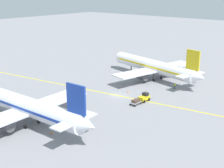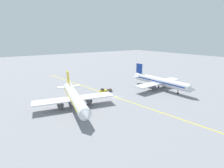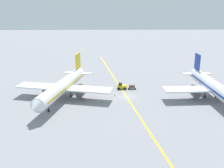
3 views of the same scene
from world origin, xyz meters
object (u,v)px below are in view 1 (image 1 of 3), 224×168
Objects in this scene: baggage_tug_white at (144,97)px; baggage_cart_trailing at (136,102)px; airplane_at_gate at (26,106)px; traffic_cone_mid_apron at (51,133)px; ground_crew_worker at (175,86)px; traffic_cone_near_nose at (128,92)px; airplane_adjacent_stand at (154,67)px.

baggage_tug_white reaches higher than baggage_cart_trailing.
baggage_tug_white is at bearing -22.07° from airplane_at_gate.
traffic_cone_mid_apron is at bearing 172.92° from baggage_tug_white.
ground_crew_worker is at bearing -6.17° from traffic_cone_mid_apron.
baggage_cart_trailing is (-3.30, 0.08, -0.14)m from baggage_tug_white.
ground_crew_worker is at bearing -16.46° from airplane_at_gate.
baggage_cart_trailing is 4.79× the size of traffic_cone_near_nose.
traffic_cone_near_nose is 27.75m from traffic_cone_mid_apron.
baggage_tug_white is 3.30m from baggage_cart_trailing.
traffic_cone_mid_apron is at bearing -172.87° from airplane_adjacent_stand.
traffic_cone_near_nose and traffic_cone_mid_apron have the same top height.
traffic_cone_near_nose is at bearing -172.86° from airplane_adjacent_stand.
traffic_cone_mid_apron is (-25.13, 3.12, -0.63)m from baggage_tug_white.
ground_crew_worker is 3.05× the size of traffic_cone_near_nose.
traffic_cone_mid_apron is at bearing -172.88° from traffic_cone_near_nose.
traffic_cone_mid_apron is (0.19, -7.14, -3.43)m from airplane_at_gate.
baggage_tug_white is at bearing -7.08° from traffic_cone_mid_apron.
baggage_cart_trailing reaches higher than traffic_cone_near_nose.
ground_crew_worker is at bearing -3.74° from baggage_cart_trailing.
airplane_at_gate is at bearing 91.54° from traffic_cone_mid_apron.
traffic_cone_near_nose is (-10.31, 7.53, -0.63)m from ground_crew_worker.
traffic_cone_mid_apron is at bearing -88.46° from airplane_at_gate.
baggage_cart_trailing is 8.65m from traffic_cone_near_nose.
baggage_cart_trailing is at bearing -7.94° from traffic_cone_mid_apron.
ground_crew_worker is at bearing -4.36° from baggage_tug_white.
traffic_cone_near_nose is at bearing -7.61° from airplane_at_gate.
baggage_cart_trailing is at bearing 176.26° from ground_crew_worker.
airplane_adjacent_stand is 64.07× the size of traffic_cone_mid_apron.
airplane_adjacent_stand is at bearing 26.13° from baggage_tug_white.
baggage_cart_trailing is (-20.44, -8.33, -2.95)m from airplane_adjacent_stand.
traffic_cone_mid_apron is (-37.84, 4.09, -0.63)m from ground_crew_worker.
traffic_cone_near_nose is at bearing 69.88° from baggage_tug_white.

